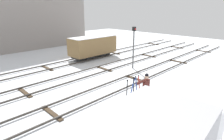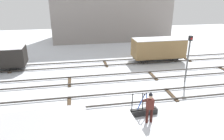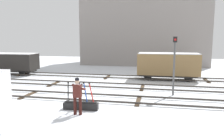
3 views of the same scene
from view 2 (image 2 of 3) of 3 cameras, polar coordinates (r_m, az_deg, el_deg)
ground_plane at (r=14.09m, az=2.89°, el=-8.14°), size 60.00×60.00×0.00m
track_main_line at (r=14.04m, az=2.90°, el=-7.76°), size 44.00×1.94×0.18m
track_siding_near at (r=17.19m, az=0.18°, el=-2.17°), size 44.00×1.94×0.18m
track_siding_far at (r=20.76m, az=-1.80°, el=1.93°), size 44.00×1.94×0.18m
switch_lever_frame at (r=12.50m, az=8.38°, el=-11.11°), size 1.82×0.47×1.45m
rail_worker at (r=11.53m, az=10.34°, el=-9.67°), size 0.56×0.71×1.81m
signal_post at (r=16.92m, az=20.30°, el=4.01°), size 0.24×0.32×3.74m
apartment_building at (r=32.20m, az=-0.48°, el=17.55°), size 17.26×7.06×9.99m
freight_car_near_switch at (r=21.87m, az=12.63°, el=5.85°), size 5.26×2.12×2.37m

